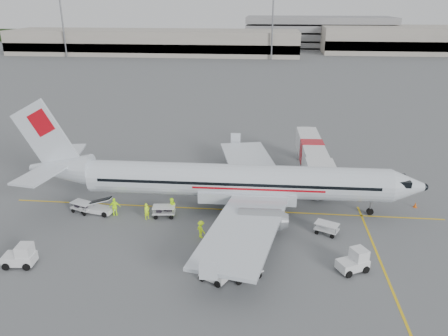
{
  "coord_description": "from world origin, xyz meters",
  "views": [
    {
      "loc": [
        4.25,
        -39.99,
        20.26
      ],
      "look_at": [
        0.0,
        2.0,
        3.8
      ],
      "focal_mm": 35.0,
      "sensor_mm": 36.0,
      "label": 1
    }
  ],
  "objects": [
    {
      "name": "tug_aft",
      "position": [
        -15.26,
        -11.64,
        0.95
      ],
      "size": [
        2.56,
        1.6,
        1.9
      ],
      "primitive_type": null,
      "rotation": [
        0.0,
        0.0,
        0.08
      ],
      "color": "silver",
      "rests_on": "ground"
    },
    {
      "name": "cart_empty_a",
      "position": [
        2.98,
        -11.41,
        0.66
      ],
      "size": [
        2.93,
        2.63,
        1.32
      ],
      "primitive_type": null,
      "rotation": [
        0.0,
        0.0,
        0.58
      ],
      "color": "silver",
      "rests_on": "ground"
    },
    {
      "name": "parking_garage",
      "position": [
        25.0,
        160.0,
        7.0
      ],
      "size": [
        62.0,
        24.0,
        14.0
      ],
      "primitive_type": null,
      "color": "slate",
      "rests_on": "ground"
    },
    {
      "name": "mast_center",
      "position": [
        5.0,
        118.0,
        11.0
      ],
      "size": [
        3.2,
        1.2,
        22.0
      ],
      "primitive_type": null,
      "color": "slate",
      "rests_on": "ground"
    },
    {
      "name": "tug_mid",
      "position": [
        0.65,
        -12.04,
        0.83
      ],
      "size": [
        2.46,
        2.06,
        1.65
      ],
      "primitive_type": null,
      "rotation": [
        0.0,
        0.0,
        -0.47
      ],
      "color": "silver",
      "rests_on": "ground"
    },
    {
      "name": "jet_bridge",
      "position": [
        9.66,
        9.59,
        2.28
      ],
      "size": [
        3.87,
        17.45,
        4.55
      ],
      "primitive_type": null,
      "rotation": [
        0.0,
        0.0,
        0.04
      ],
      "color": "silver",
      "rests_on": "ground"
    },
    {
      "name": "terminal_east",
      "position": [
        70.0,
        145.0,
        5.0
      ],
      "size": [
        90.0,
        26.0,
        10.0
      ],
      "primitive_type": null,
      "color": "gray",
      "rests_on": "ground"
    },
    {
      "name": "crew_d",
      "position": [
        -10.47,
        -2.37,
        0.94
      ],
      "size": [
        1.17,
        0.7,
        1.87
      ],
      "primitive_type": "imported",
      "rotation": [
        0.0,
        0.0,
        3.37
      ],
      "color": "#C4FA14",
      "rests_on": "ground"
    },
    {
      "name": "crew_a",
      "position": [
        -7.1,
        -2.78,
        0.83
      ],
      "size": [
        0.69,
        0.73,
        1.67
      ],
      "primitive_type": "imported",
      "rotation": [
        0.0,
        0.0,
        0.92
      ],
      "color": "#C4FA14",
      "rests_on": "ground"
    },
    {
      "name": "treeline",
      "position": [
        0.0,
        175.0,
        3.0
      ],
      "size": [
        300.0,
        3.0,
        6.0
      ],
      "primitive_type": null,
      "color": "black",
      "rests_on": "ground"
    },
    {
      "name": "tug_fore",
      "position": [
        11.42,
        -9.7,
        0.92
      ],
      "size": [
        2.76,
        2.33,
        1.85
      ],
      "primitive_type": null,
      "rotation": [
        0.0,
        0.0,
        0.49
      ],
      "color": "silver",
      "rests_on": "ground"
    },
    {
      "name": "cone_nose",
      "position": [
        19.91,
        2.52,
        0.29
      ],
      "size": [
        0.36,
        0.36,
        0.58
      ],
      "primitive_type": "cone",
      "color": "#E7560B",
      "rests_on": "ground"
    },
    {
      "name": "terminal_west",
      "position": [
        -40.0,
        130.0,
        4.5
      ],
      "size": [
        110.0,
        22.0,
        9.0
      ],
      "primitive_type": null,
      "color": "gray",
      "rests_on": "ground"
    },
    {
      "name": "aircraft",
      "position": [
        1.49,
        0.16,
        5.45
      ],
      "size": [
        40.01,
        31.58,
        10.91
      ],
      "primitive_type": null,
      "rotation": [
        0.0,
        0.0,
        0.01
      ],
      "color": "silver",
      "rests_on": "ground"
    },
    {
      "name": "mast_west",
      "position": [
        -70.0,
        118.0,
        11.0
      ],
      "size": [
        3.2,
        1.2,
        22.0
      ],
      "primitive_type": null,
      "color": "slate",
      "rests_on": "ground"
    },
    {
      "name": "cart_loaded_a",
      "position": [
        -5.55,
        -2.15,
        0.57
      ],
      "size": [
        2.31,
        1.52,
        1.14
      ],
      "primitive_type": null,
      "rotation": [
        0.0,
        0.0,
        0.11
      ],
      "color": "silver",
      "rests_on": "ground"
    },
    {
      "name": "crew_b",
      "position": [
        -4.83,
        -1.72,
        0.91
      ],
      "size": [
        1.05,
        1.11,
        1.82
      ],
      "primitive_type": "imported",
      "rotation": [
        0.0,
        0.0,
        -1.02
      ],
      "color": "#C4FA14",
      "rests_on": "ground"
    },
    {
      "name": "ground",
      "position": [
        0.0,
        0.0,
        0.0
      ],
      "size": [
        360.0,
        360.0,
        0.0
      ],
      "primitive_type": "plane",
      "color": "#56595B"
    },
    {
      "name": "cone_stbd",
      "position": [
        2.58,
        -10.44,
        0.35
      ],
      "size": [
        0.43,
        0.43,
        0.71
      ],
      "primitive_type": "cone",
      "color": "#E7560B",
      "rests_on": "ground"
    },
    {
      "name": "stripe_lead",
      "position": [
        0.0,
        0.0,
        0.01
      ],
      "size": [
        44.0,
        0.2,
        0.01
      ],
      "primitive_type": "cube",
      "color": "yellow",
      "rests_on": "ground"
    },
    {
      "name": "stripe_cross",
      "position": [
        14.0,
        -8.0,
        0.01
      ],
      "size": [
        0.2,
        20.0,
        0.01
      ],
      "primitive_type": "cube",
      "color": "yellow",
      "rests_on": "ground"
    },
    {
      "name": "belt_loader",
      "position": [
        -12.44,
        -2.0,
        1.18
      ],
      "size": [
        4.6,
        2.49,
        2.36
      ],
      "primitive_type": null,
      "rotation": [
        0.0,
        0.0,
        -0.21
      ],
      "color": "silver",
      "rests_on": "ground"
    },
    {
      "name": "cart_empty_b",
      "position": [
        10.07,
        -3.97,
        0.54
      ],
      "size": [
        2.41,
        2.0,
        1.09
      ],
      "primitive_type": null,
      "rotation": [
        0.0,
        0.0,
        -0.44
      ],
      "color": "silver",
      "rests_on": "ground"
    },
    {
      "name": "cone_port",
      "position": [
        2.16,
        20.02,
        0.35
      ],
      "size": [
        0.43,
        0.43,
        0.7
      ],
      "primitive_type": "cone",
      "color": "#E7560B",
      "rests_on": "ground"
    },
    {
      "name": "cart_loaded_b",
      "position": [
        -14.02,
        -2.0,
        0.55
      ],
      "size": [
        2.43,
        1.94,
        1.11
      ],
      "primitive_type": null,
      "rotation": [
        0.0,
        0.0,
        -0.37
      ],
      "color": "silver",
      "rests_on": "ground"
    },
    {
      "name": "crew_c",
      "position": [
        -1.3,
        -5.75,
        0.82
      ],
      "size": [
        1.18,
        1.18,
        1.65
      ],
      "primitive_type": "imported",
      "rotation": [
        0.0,
        0.0,
        2.35
      ],
      "color": "#C4FA14",
      "rests_on": "ground"
    }
  ]
}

